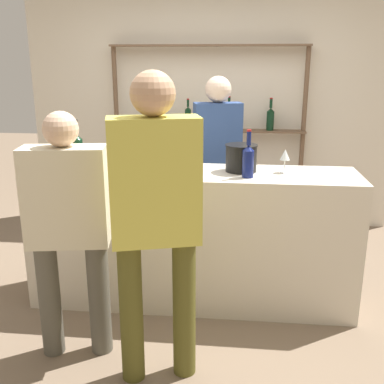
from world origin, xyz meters
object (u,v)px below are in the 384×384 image
at_px(wine_glass, 285,155).
at_px(server_behind_counter, 217,156).
at_px(ice_bucket, 241,158).
at_px(customer_center, 156,210).
at_px(counter_bottle_0, 248,160).
at_px(counter_bottle_2, 77,150).
at_px(counter_bottle_1, 132,152).
at_px(customer_left, 68,222).

bearing_deg(wine_glass, server_behind_counter, 128.08).
bearing_deg(ice_bucket, customer_center, -115.22).
height_order(counter_bottle_0, wine_glass, counter_bottle_0).
relative_size(counter_bottle_2, server_behind_counter, 0.21).
xyz_separation_m(counter_bottle_1, customer_left, (-0.20, -0.84, -0.27)).
bearing_deg(customer_left, counter_bottle_0, -68.97).
xyz_separation_m(counter_bottle_1, ice_bucket, (0.83, -0.03, -0.02)).
distance_m(wine_glass, customer_center, 1.25).
xyz_separation_m(counter_bottle_0, counter_bottle_2, (-1.29, 0.17, 0.01)).
distance_m(counter_bottle_2, customer_left, 0.88).
distance_m(counter_bottle_0, customer_center, 0.96).
bearing_deg(counter_bottle_0, server_behind_counter, 107.02).
relative_size(counter_bottle_0, server_behind_counter, 0.20).
bearing_deg(counter_bottle_1, wine_glass, -2.14).
bearing_deg(counter_bottle_0, customer_center, -122.33).
bearing_deg(customer_left, counter_bottle_2, 5.53).
bearing_deg(ice_bucket, counter_bottle_1, 177.71).
relative_size(ice_bucket, customer_center, 0.13).
relative_size(counter_bottle_2, customer_left, 0.23).
height_order(counter_bottle_2, wine_glass, counter_bottle_2).
bearing_deg(wine_glass, counter_bottle_1, 177.86).
xyz_separation_m(counter_bottle_0, counter_bottle_1, (-0.88, 0.21, 0.00)).
distance_m(counter_bottle_0, counter_bottle_1, 0.90).
distance_m(customer_left, server_behind_counter, 1.69).
bearing_deg(customer_left, ice_bucket, -61.28).
bearing_deg(counter_bottle_1, counter_bottle_2, -174.57).
bearing_deg(server_behind_counter, wine_glass, 24.00).
distance_m(counter_bottle_0, wine_glass, 0.32).
distance_m(wine_glass, customer_left, 1.59).
relative_size(counter_bottle_1, customer_center, 0.18).
height_order(counter_bottle_0, server_behind_counter, server_behind_counter).
bearing_deg(ice_bucket, counter_bottle_0, -74.79).
bearing_deg(counter_bottle_1, server_behind_counter, 45.25).
height_order(wine_glass, customer_center, customer_center).
xyz_separation_m(customer_left, server_behind_counter, (0.82, 1.47, 0.12)).
height_order(counter_bottle_2, ice_bucket, counter_bottle_2).
height_order(counter_bottle_1, customer_left, customer_left).
height_order(counter_bottle_1, server_behind_counter, server_behind_counter).
bearing_deg(counter_bottle_0, ice_bucket, 105.21).
distance_m(counter_bottle_1, counter_bottle_2, 0.42).
height_order(wine_glass, server_behind_counter, server_behind_counter).
distance_m(counter_bottle_0, ice_bucket, 0.18).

